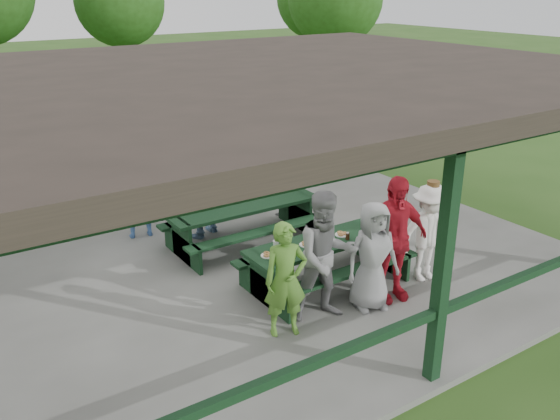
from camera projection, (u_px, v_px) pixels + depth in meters
ground at (264, 266)px, 10.13m from camera, size 90.00×90.00×0.00m
concrete_slab at (264, 263)px, 10.12m from camera, size 10.00×8.00×0.10m
pavilion_structure at (262, 79)px, 8.99m from camera, size 10.60×8.60×3.24m
picnic_table_near at (325, 256)px, 9.19m from camera, size 2.62×1.39×0.75m
picnic_table_far at (244, 219)px, 10.59m from camera, size 2.80×1.39×0.75m
table_setting at (325, 237)px, 9.09m from camera, size 2.43×0.45×0.10m
contestant_green at (286, 280)px, 7.76m from camera, size 0.67×0.55×1.59m
contestant_grey_left at (326, 257)px, 8.10m from camera, size 1.07×0.93×1.88m
contestant_grey_mid at (372, 256)px, 8.40m from camera, size 0.89×0.69×1.62m
contestant_red at (393, 239)px, 8.60m from camera, size 1.20×0.69×1.92m
contestant_white_fedora at (429, 233)px, 9.21m from camera, size 1.11×0.76×1.65m
spectator_lblue at (202, 193)px, 10.89m from camera, size 1.58×1.00×1.63m
spectator_blue at (136, 192)px, 10.77m from camera, size 0.70×0.52×1.76m
spectator_grey at (284, 175)px, 11.89m from camera, size 0.95×0.85×1.62m
pickup_truck at (139, 115)px, 17.77m from camera, size 6.06×3.51×1.59m
farm_trailer at (42, 147)px, 14.63m from camera, size 4.20×2.10×1.46m
tree_mid at (120, 2)px, 23.68m from camera, size 3.56×3.56×5.57m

